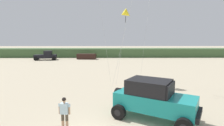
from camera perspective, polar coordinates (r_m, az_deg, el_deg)
The scene contains 6 objects.
dune_ridge at distance 47.79m, azimuth -6.15°, elevation 3.25°, with size 90.00×6.04×2.09m, color #426038.
jeep at distance 10.79m, azimuth 12.79°, elevation -10.71°, with size 4.97×4.27×2.26m.
person_watching at distance 9.79m, azimuth -14.53°, elevation -14.34°, with size 0.62×0.35×1.67m.
distant_pickup at distance 42.42m, azimuth -19.77°, elevation 2.17°, with size 4.84×3.03×1.98m.
distant_sedan at distance 41.95m, azimuth -7.88°, elevation 2.03°, with size 4.20×1.70×1.20m, color black.
kite_blue_swept at distance 21.05m, azimuth 4.64°, elevation 14.96°, with size 2.01×4.41×7.86m.
Camera 1 is at (0.80, -7.56, 4.53)m, focal length 29.43 mm.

